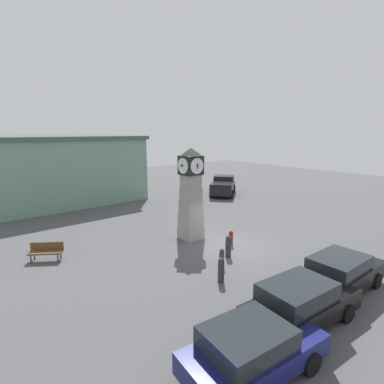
# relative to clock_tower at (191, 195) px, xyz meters

# --- Properties ---
(ground_plane) EXTENTS (72.53, 72.53, 0.00)m
(ground_plane) POSITION_rel_clock_tower_xyz_m (0.95, -2.34, -2.68)
(ground_plane) COLOR #4C4C4F
(clock_tower) EXTENTS (1.53, 1.39, 5.43)m
(clock_tower) POSITION_rel_clock_tower_xyz_m (0.00, 0.00, 0.00)
(clock_tower) COLOR gray
(clock_tower) RESTS_ON ground_plane
(bollard_near_tower) EXTENTS (0.27, 0.27, 1.10)m
(bollard_near_tower) POSITION_rel_clock_tower_xyz_m (-2.30, -4.97, -2.12)
(bollard_near_tower) COLOR #333338
(bollard_near_tower) RESTS_ON ground_plane
(bollard_mid_row) EXTENTS (0.23, 0.23, 0.91)m
(bollard_mid_row) POSITION_rel_clock_tower_xyz_m (-1.26, -3.95, -2.22)
(bollard_mid_row) COLOR #333338
(bollard_mid_row) RESTS_ON ground_plane
(bollard_far_row) EXTENTS (0.29, 0.29, 1.15)m
(bollard_far_row) POSITION_rel_clock_tower_xyz_m (-0.17, -3.31, -2.10)
(bollard_far_row) COLOR #333338
(bollard_far_row) RESTS_ON ground_plane
(bollard_end_row) EXTENTS (0.24, 0.24, 0.87)m
(bollard_end_row) POSITION_rel_clock_tower_xyz_m (1.08, -2.28, -2.24)
(bollard_end_row) COLOR maroon
(bollard_end_row) RESTS_ON ground_plane
(car_navy_sedan) EXTENTS (4.11, 2.23, 1.45)m
(car_navy_sedan) POSITION_rel_clock_tower_xyz_m (-5.14, -9.08, -1.94)
(car_navy_sedan) COLOR navy
(car_navy_sedan) RESTS_ON ground_plane
(car_near_tower) EXTENTS (4.42, 2.13, 1.54)m
(car_near_tower) POSITION_rel_clock_tower_xyz_m (-2.24, -8.68, -1.90)
(car_near_tower) COLOR black
(car_near_tower) RESTS_ON ground_plane
(car_by_building) EXTENTS (4.20, 1.94, 1.51)m
(car_by_building) POSITION_rel_clock_tower_xyz_m (0.99, -8.47, -1.91)
(car_by_building) COLOR black
(car_by_building) RESTS_ON ground_plane
(pickup_truck) EXTENTS (5.10, 4.72, 1.85)m
(pickup_truck) POSITION_rel_clock_tower_xyz_m (10.45, 7.90, -1.75)
(pickup_truck) COLOR black
(pickup_truck) RESTS_ON ground_plane
(bench) EXTENTS (1.63, 1.32, 0.90)m
(bench) POSITION_rel_clock_tower_xyz_m (-7.58, 2.05, -2.16)
(bench) COLOR brown
(bench) RESTS_ON ground_plane
(warehouse_blue_far) EXTENTS (15.92, 12.54, 5.93)m
(warehouse_blue_far) POSITION_rel_clock_tower_xyz_m (-4.24, 16.85, 0.29)
(warehouse_blue_far) COLOR gray
(warehouse_blue_far) RESTS_ON ground_plane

